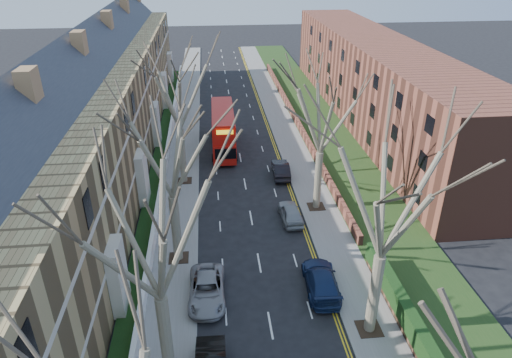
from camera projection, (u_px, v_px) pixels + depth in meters
name	position (u px, v px, depth m)	size (l,w,h in m)	color
pavement_left	(185.00, 138.00, 53.01)	(3.00, 102.00, 0.12)	slate
pavement_right	(287.00, 134.00, 54.13)	(3.00, 102.00, 0.12)	slate
terrace_left	(96.00, 119.00, 42.71)	(9.70, 78.00, 13.60)	#94764B
flats_right	(374.00, 81.00, 56.46)	(13.97, 54.00, 10.00)	brown
front_wall_left	(165.00, 163.00, 45.54)	(0.30, 78.00, 1.00)	white
grass_verge_right	(324.00, 132.00, 54.51)	(6.00, 102.00, 0.06)	#1D3A15
tree_left_mid	(151.00, 223.00, 19.54)	(10.50, 10.50, 14.71)	#6A614C
tree_left_far	(167.00, 140.00, 28.51)	(10.15, 10.15, 14.22)	#6A614C
tree_left_dist	(176.00, 83.00, 38.95)	(10.50, 10.50, 14.71)	#6A614C
tree_right_mid	(391.00, 188.00, 22.37)	(10.50, 10.50, 14.71)	#6A614C
tree_right_far	(323.00, 104.00, 34.87)	(10.15, 10.15, 14.22)	#6A614C
double_decker_bus	(223.00, 131.00, 49.40)	(2.75, 10.32, 4.33)	#B1130C
car_left_far	(207.00, 290.00, 28.91)	(2.27, 4.92, 1.37)	gray
car_right_near	(321.00, 280.00, 29.63)	(2.06, 5.07, 1.47)	#16264E
car_right_mid	(291.00, 213.00, 37.13)	(1.64, 4.06, 1.38)	gray
car_right_far	(281.00, 169.00, 44.18)	(1.51, 4.33, 1.43)	black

